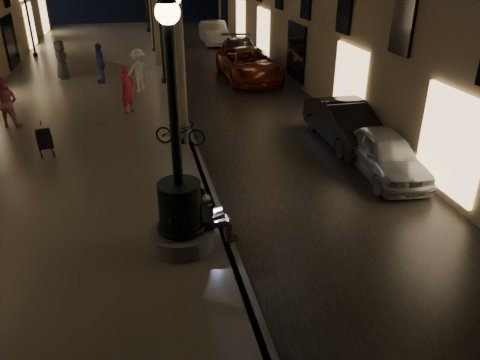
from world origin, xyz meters
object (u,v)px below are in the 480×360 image
object	(u,v)px
lamp_curb_a	(178,50)
fountain_lamppost	(180,204)
car_third	(249,65)
pedestrian_pink	(6,102)
lamp_curb_c	(151,0)
pedestrian_white	(139,70)
pedestrian_dark	(61,60)
stroller	(44,139)
car_fifth	(214,33)
pedestrian_blue	(100,63)
car_second	(346,124)
car_front	(385,154)
car_rear	(240,53)
lamp_left_c	(25,3)
pedestrian_red	(127,90)
seated_man_laptop	(210,214)
bicycle	(180,132)
lamp_curb_b	(160,17)

from	to	relation	value
lamp_curb_a	fountain_lamppost	bearing A→B (deg)	-96.65
car_third	pedestrian_pink	distance (m)	11.61
lamp_curb_c	pedestrian_white	size ratio (longest dim) A/B	2.57
pedestrian_white	pedestrian_dark	bearing A→B (deg)	-59.53
stroller	car_fifth	xyz separation A→B (m)	(8.58, 18.85, 0.03)
fountain_lamppost	lamp_curb_c	world-z (taller)	fountain_lamppost
pedestrian_pink	pedestrian_dark	bearing A→B (deg)	-87.18
stroller	pedestrian_dark	world-z (taller)	pedestrian_dark
car_fifth	pedestrian_blue	distance (m)	12.42
car_second	pedestrian_blue	world-z (taller)	pedestrian_blue
car_front	pedestrian_pink	xyz separation A→B (m)	(-11.43, 6.30, 0.45)
stroller	car_rear	size ratio (longest dim) A/B	0.21
stroller	lamp_curb_c	bearing A→B (deg)	61.07
fountain_lamppost	pedestrian_pink	bearing A→B (deg)	120.19
lamp_curb_c	pedestrian_blue	distance (m)	8.16
lamp_left_c	pedestrian_dark	xyz separation A→B (m)	(2.27, -6.09, -2.11)
lamp_left_c	car_third	distance (m)	13.89
fountain_lamppost	car_third	bearing A→B (deg)	70.93
lamp_left_c	stroller	distance (m)	16.51
pedestrian_red	pedestrian_dark	world-z (taller)	pedestrian_dark
pedestrian_dark	car_rear	bearing A→B (deg)	-73.52
seated_man_laptop	car_rear	xyz separation A→B (m)	(4.64, 17.54, -0.17)
pedestrian_dark	lamp_curb_a	bearing A→B (deg)	-147.41
stroller	pedestrian_pink	distance (m)	3.51
lamp_curb_c	pedestrian_blue	world-z (taller)	lamp_curb_c
lamp_curb_a	pedestrian_red	bearing A→B (deg)	115.17
car_rear	pedestrian_dark	distance (m)	9.53
fountain_lamppost	lamp_curb_a	xyz separation A→B (m)	(0.70, 6.00, 2.02)
bicycle	car_second	bearing A→B (deg)	-72.06
car_front	pedestrian_red	bearing A→B (deg)	140.26
lamp_curb_b	pedestrian_pink	size ratio (longest dim) A/B	2.66
car_rear	pedestrian_blue	xyz separation A→B (m)	(-7.48, -2.87, 0.39)
lamp_curb_a	pedestrian_white	size ratio (longest dim) A/B	2.57
car_front	car_second	size ratio (longest dim) A/B	0.90
car_third	pedestrian_blue	size ratio (longest dim) A/B	2.96
seated_man_laptop	pedestrian_dark	distance (m)	16.60
lamp_left_c	car_front	size ratio (longest dim) A/B	1.26
lamp_curb_c	pedestrian_pink	bearing A→B (deg)	-114.52
car_fifth	pedestrian_red	bearing A→B (deg)	-111.26
stroller	seated_man_laptop	bearing A→B (deg)	-68.70
car_fifth	car_second	bearing A→B (deg)	-86.38
car_fifth	pedestrian_red	size ratio (longest dim) A/B	2.52
car_rear	pedestrian_blue	bearing A→B (deg)	-153.17
lamp_curb_c	pedestrian_white	world-z (taller)	lamp_curb_c
seated_man_laptop	car_front	bearing A→B (deg)	25.73
lamp_curb_c	pedestrian_blue	xyz separation A→B (m)	(-2.93, -7.32, -2.11)
pedestrian_blue	fountain_lamppost	bearing A→B (deg)	-5.64
pedestrian_dark	car_second	bearing A→B (deg)	-129.49
stroller	car_second	distance (m)	9.72
fountain_lamppost	car_fifth	bearing A→B (deg)	78.59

